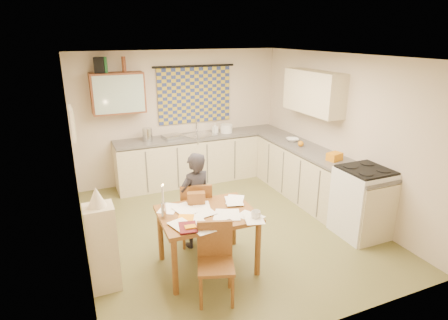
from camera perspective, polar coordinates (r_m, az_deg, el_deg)
name	(u,v)px	position (r m, az deg, el deg)	size (l,w,h in m)	color
floor	(226,227)	(5.78, 0.33, -10.14)	(4.00, 4.50, 0.02)	brown
ceiling	(227,55)	(5.07, 0.39, 15.66)	(4.00, 4.50, 0.02)	white
wall_back	(180,117)	(7.35, -6.75, 6.59)	(4.00, 0.02, 2.50)	beige
wall_front	(328,215)	(3.48, 15.57, -8.15)	(4.00, 0.02, 2.50)	beige
wall_left	(75,167)	(4.88, -21.80, -0.94)	(0.02, 4.50, 2.50)	beige
wall_right	(340,133)	(6.34, 17.30, 3.89)	(0.02, 4.50, 2.50)	beige
window_blind	(195,95)	(7.33, -4.50, 9.80)	(1.45, 0.03, 1.05)	navy
curtain_rod	(194,66)	(7.25, -4.56, 14.08)	(0.04, 0.04, 1.60)	black
wall_cabinet	(118,93)	(6.85, -15.87, 9.80)	(0.90, 0.34, 0.70)	#5C2D18
wall_cabinet_glass	(119,94)	(6.68, -15.66, 9.61)	(0.84, 0.02, 0.64)	#99B2A5
upper_cabinet_right	(313,92)	(6.53, 13.47, 10.03)	(0.34, 1.30, 0.70)	#C5B790
framed_print	(72,123)	(5.15, -22.15, 5.22)	(0.04, 0.50, 0.40)	beige
print_canvas	(74,123)	(5.15, -21.87, 5.26)	(0.01, 0.42, 0.32)	silver
counter_back	(202,158)	(7.37, -3.41, 0.28)	(3.30, 0.62, 0.92)	#C5B790
counter_right	(314,179)	(6.51, 13.61, -2.79)	(0.62, 2.95, 0.92)	#C5B790
stove	(362,202)	(5.71, 20.33, -6.02)	(0.65, 0.65, 1.01)	white
sink	(200,137)	(7.24, -3.61, 3.48)	(0.55, 0.45, 0.10)	silver
tap	(196,126)	(7.36, -4.21, 5.16)	(0.03, 0.03, 0.28)	silver
dish_rack	(173,137)	(7.07, -7.84, 3.54)	(0.35, 0.30, 0.06)	silver
kettle	(147,135)	(6.94, -11.60, 3.82)	(0.18, 0.18, 0.24)	silver
mixing_bowl	(226,128)	(7.41, 0.36, 4.82)	(0.24, 0.24, 0.16)	white
soap_bottle	(215,128)	(7.37, -1.36, 4.87)	(0.11, 0.11, 0.19)	white
bowl	(292,140)	(6.92, 10.37, 3.05)	(0.29, 0.29, 0.06)	white
orange_bag	(334,157)	(6.01, 16.49, 0.50)	(0.22, 0.16, 0.12)	orange
fruit_orange	(301,144)	(6.61, 11.62, 2.45)	(0.10, 0.10, 0.10)	orange
speaker	(100,65)	(6.76, -18.44, 13.56)	(0.16, 0.20, 0.26)	black
bottle_green	(105,65)	(6.77, -17.65, 13.65)	(0.07, 0.07, 0.26)	#195926
bottle_brown	(124,64)	(6.81, -15.02, 13.90)	(0.07, 0.07, 0.26)	#5C2D18
dining_table	(208,240)	(4.70, -2.53, -12.02)	(1.16, 0.90, 0.75)	brown
chair_far	(196,224)	(5.26, -4.29, -9.63)	(0.51, 0.51, 0.92)	brown
chair_near	(216,277)	(4.27, -1.26, -17.35)	(0.49, 0.49, 0.86)	brown
person	(195,200)	(5.04, -4.37, -6.16)	(0.56, 0.45, 1.33)	black
shelf_stand	(103,248)	(4.50, -18.02, -12.61)	(0.32, 0.30, 1.02)	#C5B790
lampshade	(96,197)	(4.22, -18.86, -5.35)	(0.20, 0.20, 0.22)	beige
letter_rack	(196,198)	(4.70, -4.26, -5.86)	(0.22, 0.10, 0.16)	brown
mug	(256,215)	(4.38, 4.87, -8.32)	(0.13, 0.13, 0.09)	white
magazine	(179,229)	(4.18, -6.88, -10.33)	(0.25, 0.30, 0.02)	maroon
book	(178,220)	(4.37, -7.09, -9.02)	(0.27, 0.30, 0.02)	orange
orange_box	(190,228)	(4.16, -5.15, -10.25)	(0.12, 0.08, 0.04)	orange
eyeglasses	(226,221)	(4.30, 0.31, -9.35)	(0.13, 0.04, 0.02)	black
candle_holder	(164,210)	(4.43, -9.17, -7.56)	(0.06, 0.06, 0.18)	silver
candle	(163,195)	(4.33, -9.33, -5.29)	(0.02, 0.02, 0.22)	white
candle_flame	(163,185)	(4.28, -9.31, -3.79)	(0.02, 0.02, 0.02)	#FFCC66
papers	(211,213)	(4.49, -2.03, -8.01)	(1.18, 1.02, 0.02)	white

